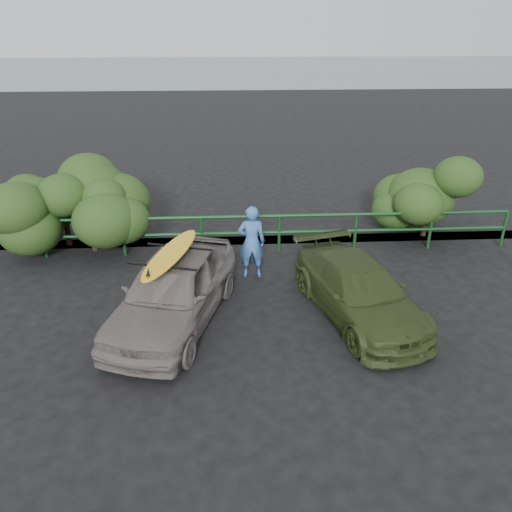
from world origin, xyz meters
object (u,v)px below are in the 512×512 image
Objects in this scene: man at (252,242)px; sedan at (174,290)px; olive_vehicle at (359,291)px; surfboard at (171,253)px; guardrail at (241,234)px.

sedan is at bearing 50.60° from man.
surfboard is at bearing 165.58° from olive_vehicle.
surfboard is (-1.41, -3.25, 0.98)m from guardrail.
sedan reaches higher than olive_vehicle.
sedan is 2.51m from man.
man is at bearing 123.03° from olive_vehicle.
man reaches higher than sedan.
sedan is 1.70× the size of surfboard.
olive_vehicle is 3.82m from surfboard.
guardrail is at bearing 110.72° from olive_vehicle.
surfboard reaches higher than olive_vehicle.
surfboard is at bearing 106.23° from sedan.
surfboard reaches higher than guardrail.
olive_vehicle is at bearing 16.44° from sedan.
sedan is at bearing -113.41° from guardrail.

